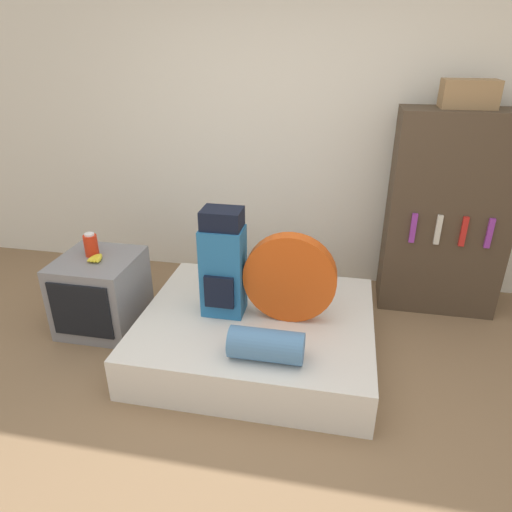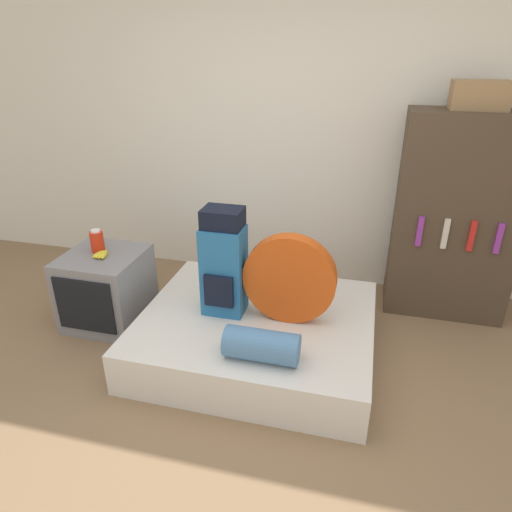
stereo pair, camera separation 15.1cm
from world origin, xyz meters
TOP-DOWN VIEW (x-y plane):
  - ground_plane at (0.00, 0.00)m, footprint 16.00×16.00m
  - wall_back at (0.00, 2.11)m, footprint 8.00×0.05m
  - bed at (-0.03, 0.84)m, footprint 1.58×1.36m
  - backpack at (-0.26, 0.84)m, footprint 0.28×0.25m
  - tent_bag at (0.19, 0.85)m, footprint 0.61×0.11m
  - sleeping_roll at (0.12, 0.38)m, footprint 0.44×0.19m
  - television at (-1.25, 0.93)m, footprint 0.57×0.59m
  - canister at (-1.30, 0.98)m, footprint 0.10×0.10m
  - banana_bunch at (-1.23, 0.91)m, footprint 0.11×0.14m
  - bookshelf at (1.30, 1.78)m, footprint 0.90×0.42m
  - cardboard_box at (1.30, 1.82)m, footprint 0.37×0.23m

SIDE VIEW (x-z plane):
  - ground_plane at x=0.00m, z-range 0.00..0.00m
  - bed at x=-0.03m, z-range 0.00..0.30m
  - television at x=-1.25m, z-range 0.00..0.57m
  - sleeping_roll at x=0.12m, z-range 0.30..0.49m
  - banana_bunch at x=-1.23m, z-range 0.57..0.61m
  - tent_bag at x=0.19m, z-range 0.30..0.92m
  - canister at x=-1.30m, z-range 0.57..0.75m
  - backpack at x=-0.26m, z-range 0.29..1.04m
  - bookshelf at x=1.30m, z-range 0.00..1.59m
  - wall_back at x=0.00m, z-range 0.00..2.60m
  - cardboard_box at x=1.30m, z-range 1.59..1.78m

